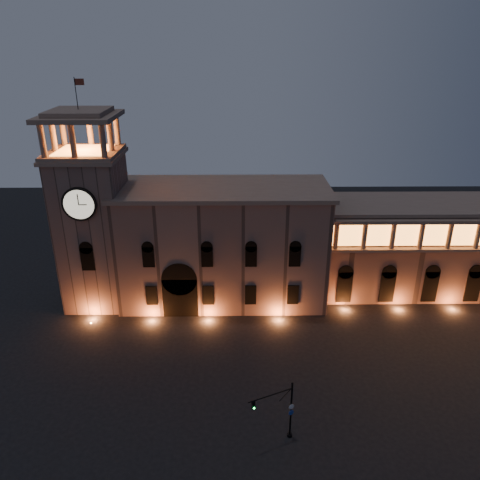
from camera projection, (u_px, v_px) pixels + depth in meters
The scene contains 5 objects.
ground at pixel (237, 393), 52.86m from camera, with size 160.00×160.00×0.00m, color black.
government_building at pixel (222, 244), 69.51m from camera, with size 30.80×12.80×17.60m.
clock_tower at pixel (93, 223), 66.98m from camera, with size 9.80×9.80×32.40m.
colonnade_wing at pixel (443, 246), 72.23m from camera, with size 40.60×11.50×14.50m.
traffic_light at pixel (284, 411), 45.38m from camera, with size 4.58×2.21×6.79m.
Camera 1 is at (-0.11, -41.69, 36.82)m, focal length 35.00 mm.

